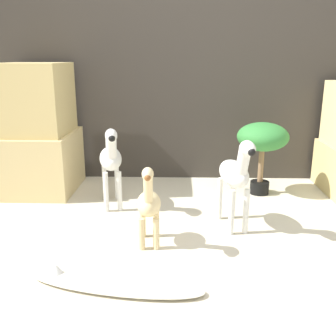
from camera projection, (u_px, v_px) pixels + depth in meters
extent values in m
plane|color=beige|center=(209.00, 263.00, 2.27)|extent=(14.00, 14.00, 0.00)
cube|color=#38332D|center=(199.00, 62.00, 3.61)|extent=(6.40, 0.08, 2.20)
cube|color=#DBC184|center=(41.00, 162.00, 3.46)|extent=(0.60, 0.69, 0.51)
cube|color=#D1B775|center=(35.00, 99.00, 3.30)|extent=(0.53, 0.61, 0.59)
cylinder|color=silver|center=(246.00, 211.00, 2.62)|extent=(0.04, 0.04, 0.31)
cylinder|color=silver|center=(231.00, 212.00, 2.60)|extent=(0.04, 0.04, 0.31)
cylinder|color=silver|center=(233.00, 198.00, 2.87)|extent=(0.04, 0.04, 0.31)
cylinder|color=silver|center=(220.00, 199.00, 2.85)|extent=(0.04, 0.04, 0.31)
ellipsoid|color=silver|center=(234.00, 173.00, 2.67)|extent=(0.24, 0.41, 0.17)
cylinder|color=silver|center=(243.00, 160.00, 2.48)|extent=(0.11, 0.15, 0.22)
ellipsoid|color=silver|center=(248.00, 148.00, 2.39)|extent=(0.12, 0.17, 0.09)
sphere|color=black|center=(252.00, 152.00, 2.33)|extent=(0.05, 0.05, 0.05)
cube|color=black|center=(243.00, 159.00, 2.48)|extent=(0.04, 0.09, 0.19)
cylinder|color=silver|center=(119.00, 191.00, 3.00)|extent=(0.04, 0.04, 0.31)
cylinder|color=silver|center=(106.00, 192.00, 2.99)|extent=(0.04, 0.04, 0.31)
cylinder|color=silver|center=(117.00, 181.00, 3.26)|extent=(0.04, 0.04, 0.31)
cylinder|color=silver|center=(105.00, 182.00, 3.24)|extent=(0.04, 0.04, 0.31)
ellipsoid|color=silver|center=(111.00, 159.00, 3.06)|extent=(0.25, 0.41, 0.17)
cylinder|color=silver|center=(111.00, 146.00, 2.87)|extent=(0.11, 0.15, 0.22)
ellipsoid|color=silver|center=(111.00, 135.00, 2.78)|extent=(0.12, 0.17, 0.09)
sphere|color=black|center=(112.00, 138.00, 2.72)|extent=(0.05, 0.05, 0.05)
cube|color=black|center=(111.00, 145.00, 2.87)|extent=(0.04, 0.09, 0.19)
cylinder|color=beige|center=(156.00, 234.00, 2.41)|extent=(0.04, 0.04, 0.20)
cylinder|color=beige|center=(142.00, 234.00, 2.41)|extent=(0.04, 0.04, 0.20)
cylinder|color=beige|center=(156.00, 222.00, 2.58)|extent=(0.04, 0.04, 0.20)
cylinder|color=beige|center=(143.00, 222.00, 2.58)|extent=(0.04, 0.04, 0.20)
ellipsoid|color=beige|center=(149.00, 204.00, 2.45)|extent=(0.16, 0.26, 0.15)
cylinder|color=beige|center=(148.00, 188.00, 2.31)|extent=(0.06, 0.13, 0.24)
ellipsoid|color=beige|center=(148.00, 174.00, 2.21)|extent=(0.08, 0.13, 0.07)
sphere|color=brown|center=(147.00, 178.00, 2.16)|extent=(0.04, 0.04, 0.04)
cylinder|color=black|center=(259.00, 187.00, 3.41)|extent=(0.16, 0.16, 0.11)
cylinder|color=brown|center=(261.00, 166.00, 3.36)|extent=(0.05, 0.05, 0.28)
ellipsoid|color=#337F38|center=(263.00, 137.00, 3.29)|extent=(0.43, 0.43, 0.24)
ellipsoid|color=silver|center=(115.00, 282.00, 2.04)|extent=(0.97, 0.39, 0.04)
cone|color=white|center=(56.00, 269.00, 2.09)|extent=(0.08, 0.08, 0.05)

